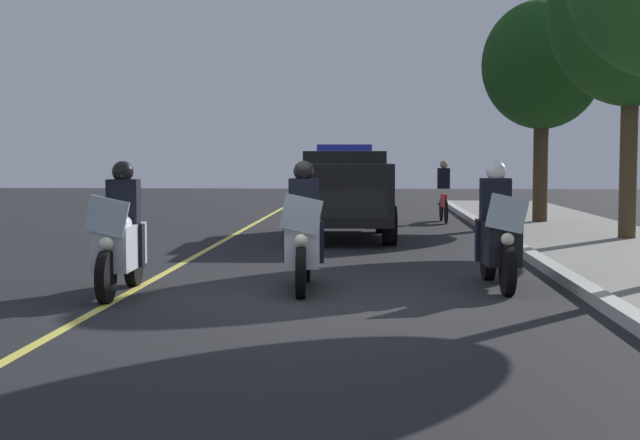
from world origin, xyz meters
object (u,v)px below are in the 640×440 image
(police_motorcycle_lead_right, at_px, (303,237))
(police_motorcycle_lead_left, at_px, (121,240))
(tree_behind_suv, at_px, (542,66))
(police_suv, at_px, (344,190))
(tree_far_back, at_px, (632,11))
(police_motorcycle_trailing, at_px, (497,236))
(cyclist_background, at_px, (444,192))

(police_motorcycle_lead_right, bearing_deg, police_motorcycle_lead_left, -76.13)
(police_motorcycle_lead_left, xyz_separation_m, tree_behind_suv, (-12.36, 7.59, 3.43))
(police_suv, bearing_deg, tree_far_back, 82.99)
(police_motorcycle_lead_left, distance_m, police_motorcycle_lead_right, 2.39)
(police_motorcycle_lead_left, xyz_separation_m, tree_far_back, (-7.56, 8.51, 4.04))
(police_motorcycle_trailing, xyz_separation_m, police_suv, (-7.38, -2.32, 0.37))
(police_suv, relative_size, cyclist_background, 2.83)
(police_suv, height_order, tree_far_back, tree_far_back)
(police_suv, height_order, tree_behind_suv, tree_behind_suv)
(police_motorcycle_lead_left, height_order, cyclist_background, police_motorcycle_lead_left)
(police_motorcycle_trailing, relative_size, tree_far_back, 0.32)
(police_motorcycle_lead_right, bearing_deg, police_motorcycle_trailing, 97.21)
(tree_behind_suv, bearing_deg, police_motorcycle_lead_right, -24.11)
(police_motorcycle_lead_left, bearing_deg, tree_far_back, 131.61)
(police_motorcycle_lead_left, xyz_separation_m, police_motorcycle_lead_right, (-0.57, 2.32, 0.00))
(police_suv, bearing_deg, cyclist_background, 152.72)
(police_motorcycle_trailing, relative_size, tree_behind_suv, 0.37)
(tree_far_back, bearing_deg, police_suv, -97.01)
(tree_far_back, bearing_deg, tree_behind_suv, -169.22)
(police_motorcycle_trailing, distance_m, tree_behind_suv, 12.25)
(police_suv, xyz_separation_m, tree_far_back, (0.72, 5.89, 3.68))
(cyclist_background, bearing_deg, tree_behind_suv, 70.72)
(tree_far_back, bearing_deg, police_motorcycle_trailing, -28.20)
(tree_behind_suv, bearing_deg, police_motorcycle_trailing, -13.04)
(police_motorcycle_trailing, distance_m, police_suv, 7.74)
(police_motorcycle_lead_right, height_order, police_suv, police_suv)
(tree_far_back, relative_size, tree_behind_suv, 1.16)
(cyclist_background, relative_size, tree_behind_suv, 0.31)
(police_motorcycle_trailing, xyz_separation_m, cyclist_background, (-12.30, 0.22, 0.14))
(police_motorcycle_lead_left, distance_m, police_suv, 8.69)
(police_suv, bearing_deg, police_motorcycle_trailing, 17.49)
(police_motorcycle_lead_left, xyz_separation_m, cyclist_background, (-13.21, 5.16, 0.14))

